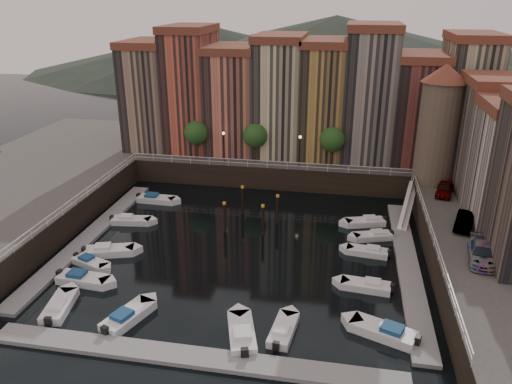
% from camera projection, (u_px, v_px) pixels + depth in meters
% --- Properties ---
extents(ground, '(200.00, 200.00, 0.00)m').
position_uv_depth(ground, '(242.00, 247.00, 50.62)').
color(ground, black).
rests_on(ground, ground).
extents(quay_far, '(80.00, 20.00, 3.00)m').
position_uv_depth(quay_far, '(278.00, 156.00, 73.80)').
color(quay_far, black).
rests_on(quay_far, ground).
extents(dock_left, '(2.00, 28.00, 0.35)m').
position_uv_depth(dock_left, '(89.00, 236.00, 52.37)').
color(dock_left, gray).
rests_on(dock_left, ground).
extents(dock_right, '(2.00, 28.00, 0.35)m').
position_uv_depth(dock_right, '(408.00, 265.00, 46.91)').
color(dock_right, gray).
rests_on(dock_right, ground).
extents(dock_near, '(30.00, 2.00, 0.35)m').
position_uv_depth(dock_near, '(191.00, 357.00, 35.04)').
color(dock_near, gray).
rests_on(dock_near, ground).
extents(mountains, '(145.00, 100.00, 18.00)m').
position_uv_depth(mountains, '(324.00, 51.00, 147.80)').
color(mountains, '#2D382D').
rests_on(mountains, ground).
extents(far_terrace, '(48.70, 10.30, 17.50)m').
position_uv_depth(far_terrace, '(301.00, 96.00, 67.44)').
color(far_terrace, '#95775F').
rests_on(far_terrace, quay_far).
extents(corner_tower, '(5.20, 5.20, 13.80)m').
position_uv_depth(corner_tower, '(439.00, 123.00, 56.69)').
color(corner_tower, '#6B5B4C').
rests_on(corner_tower, quay_right).
extents(promenade_trees, '(21.20, 3.20, 5.20)m').
position_uv_depth(promenade_trees, '(260.00, 136.00, 65.01)').
color(promenade_trees, black).
rests_on(promenade_trees, quay_far).
extents(street_lamps, '(10.36, 0.36, 4.18)m').
position_uv_depth(street_lamps, '(261.00, 143.00, 64.30)').
color(street_lamps, black).
rests_on(street_lamps, quay_far).
extents(railings, '(36.08, 34.04, 0.52)m').
position_uv_depth(railings, '(251.00, 194.00, 53.67)').
color(railings, white).
rests_on(railings, ground).
extents(gangway, '(2.78, 8.32, 3.73)m').
position_uv_depth(gangway, '(408.00, 203.00, 56.15)').
color(gangway, white).
rests_on(gangway, ground).
extents(mooring_pilings, '(5.61, 5.33, 3.78)m').
position_uv_depth(mooring_pilings, '(252.00, 212.00, 54.54)').
color(mooring_pilings, black).
rests_on(mooring_pilings, ground).
extents(boat_left_0, '(5.00, 2.09, 1.14)m').
position_uv_depth(boat_left_0, '(83.00, 279.00, 44.18)').
color(boat_left_0, white).
rests_on(boat_left_0, ground).
extents(boat_left_1, '(4.14, 2.75, 0.94)m').
position_uv_depth(boat_left_1, '(90.00, 262.00, 47.05)').
color(boat_left_1, white).
rests_on(boat_left_1, ground).
extents(boat_left_2, '(5.09, 3.13, 1.14)m').
position_uv_depth(boat_left_2, '(108.00, 251.00, 48.99)').
color(boat_left_2, white).
rests_on(boat_left_2, ground).
extents(boat_left_3, '(4.62, 2.15, 1.04)m').
position_uv_depth(boat_left_3, '(130.00, 220.00, 55.63)').
color(boat_left_3, white).
rests_on(boat_left_3, ground).
extents(boat_left_4, '(4.88, 1.90, 1.12)m').
position_uv_depth(boat_left_4, '(156.00, 199.00, 61.31)').
color(boat_left_4, white).
rests_on(boat_left_4, ground).
extents(boat_right_0, '(5.27, 3.56, 1.19)m').
position_uv_depth(boat_right_0, '(385.00, 332.00, 37.28)').
color(boat_right_0, white).
rests_on(boat_right_0, ground).
extents(boat_right_1, '(4.59, 2.07, 1.04)m').
position_uv_depth(boat_right_1, '(367.00, 286.00, 43.22)').
color(boat_right_1, white).
rests_on(boat_right_1, ground).
extents(boat_right_2, '(4.33, 2.01, 0.97)m').
position_uv_depth(boat_right_2, '(368.00, 251.00, 48.98)').
color(boat_right_2, white).
rests_on(boat_right_2, ground).
extents(boat_right_3, '(4.31, 2.74, 0.97)m').
position_uv_depth(boat_right_3, '(373.00, 236.00, 52.12)').
color(boat_right_3, white).
rests_on(boat_right_3, ground).
extents(boat_right_4, '(4.67, 2.82, 1.05)m').
position_uv_depth(boat_right_4, '(366.00, 222.00, 55.24)').
color(boat_right_4, white).
rests_on(boat_right_4, ground).
extents(boat_near_0, '(2.52, 4.91, 1.10)m').
position_uv_depth(boat_near_0, '(59.00, 307.00, 40.32)').
color(boat_near_0, white).
rests_on(boat_near_0, ground).
extents(boat_near_1, '(3.29, 5.10, 1.15)m').
position_uv_depth(boat_near_1, '(127.00, 317.00, 39.04)').
color(boat_near_1, white).
rests_on(boat_near_1, ground).
extents(boat_near_2, '(3.20, 5.28, 1.18)m').
position_uv_depth(boat_near_2, '(242.00, 334.00, 37.05)').
color(boat_near_2, white).
rests_on(boat_near_2, ground).
extents(boat_near_3, '(2.07, 4.52, 1.02)m').
position_uv_depth(boat_near_3, '(283.00, 330.00, 37.51)').
color(boat_near_3, white).
rests_on(boat_near_3, ground).
extents(car_a, '(2.62, 4.39, 1.40)m').
position_uv_depth(car_a, '(444.00, 190.00, 55.14)').
color(car_a, gray).
rests_on(car_a, quay_right).
extents(car_b, '(2.74, 4.55, 1.42)m').
position_uv_depth(car_b, '(464.00, 222.00, 47.43)').
color(car_b, gray).
rests_on(car_b, quay_right).
extents(car_c, '(2.74, 5.28, 1.46)m').
position_uv_depth(car_c, '(481.00, 254.00, 41.52)').
color(car_c, gray).
rests_on(car_c, quay_right).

